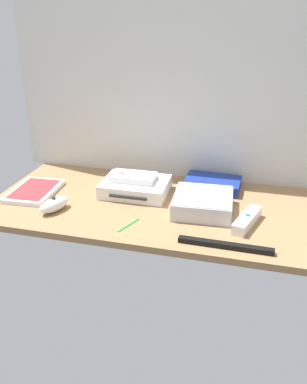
{
  "coord_description": "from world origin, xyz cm",
  "views": [
    {
      "loc": [
        27.5,
        -106.37,
        54.8
      ],
      "look_at": [
        0.0,
        0.0,
        4.0
      ],
      "focal_mm": 37.2,
      "sensor_mm": 36.0,
      "label": 1
    }
  ],
  "objects_px": {
    "mini_computer": "(203,203)",
    "sensor_bar": "(225,245)",
    "game_case": "(34,191)",
    "game_console": "(135,187)",
    "network_router": "(213,184)",
    "remote_wand": "(247,220)",
    "remote_nunchuk": "(54,205)",
    "stylus_pen": "(129,224)",
    "remote_classic_pad": "(133,177)"
  },
  "relations": [
    {
      "from": "game_console",
      "to": "game_case",
      "type": "xyz_separation_m",
      "value": [
        -0.32,
        -0.08,
        -0.01
      ]
    },
    {
      "from": "remote_nunchuk",
      "to": "game_case",
      "type": "bearing_deg",
      "value": 165.02
    },
    {
      "from": "game_console",
      "to": "remote_wand",
      "type": "distance_m",
      "value": 0.38
    },
    {
      "from": "game_case",
      "to": "remote_nunchuk",
      "type": "xyz_separation_m",
      "value": [
        0.12,
        -0.1,
        0.01
      ]
    },
    {
      "from": "network_router",
      "to": "stylus_pen",
      "type": "bearing_deg",
      "value": -119.72
    },
    {
      "from": "game_console",
      "to": "remote_classic_pad",
      "type": "height_order",
      "value": "remote_classic_pad"
    },
    {
      "from": "mini_computer",
      "to": "game_case",
      "type": "height_order",
      "value": "mini_computer"
    },
    {
      "from": "mini_computer",
      "to": "stylus_pen",
      "type": "xyz_separation_m",
      "value": [
        -0.19,
        -0.14,
        -0.02
      ]
    },
    {
      "from": "game_console",
      "to": "mini_computer",
      "type": "distance_m",
      "value": 0.24
    },
    {
      "from": "remote_wand",
      "to": "sensor_bar",
      "type": "relative_size",
      "value": 0.63
    },
    {
      "from": "sensor_bar",
      "to": "mini_computer",
      "type": "bearing_deg",
      "value": 115.19
    },
    {
      "from": "game_console",
      "to": "remote_nunchuk",
      "type": "bearing_deg",
      "value": -137.9
    },
    {
      "from": "game_case",
      "to": "remote_nunchuk",
      "type": "bearing_deg",
      "value": -41.29
    },
    {
      "from": "sensor_bar",
      "to": "game_case",
      "type": "bearing_deg",
      "value": 165.57
    },
    {
      "from": "game_console",
      "to": "network_router",
      "type": "xyz_separation_m",
      "value": [
        0.24,
        0.1,
        -0.0
      ]
    },
    {
      "from": "game_console",
      "to": "game_case",
      "type": "relative_size",
      "value": 1.07
    },
    {
      "from": "stylus_pen",
      "to": "network_router",
      "type": "bearing_deg",
      "value": 57.83
    },
    {
      "from": "remote_nunchuk",
      "to": "stylus_pen",
      "type": "bearing_deg",
      "value": 16.58
    },
    {
      "from": "game_case",
      "to": "remote_classic_pad",
      "type": "xyz_separation_m",
      "value": [
        0.31,
        0.09,
        0.05
      ]
    },
    {
      "from": "network_router",
      "to": "stylus_pen",
      "type": "xyz_separation_m",
      "value": [
        -0.2,
        -0.31,
        -0.01
      ]
    },
    {
      "from": "game_case",
      "to": "remote_nunchuk",
      "type": "relative_size",
      "value": 1.8
    },
    {
      "from": "mini_computer",
      "to": "remote_nunchuk",
      "type": "xyz_separation_m",
      "value": [
        -0.43,
        -0.11,
        -0.01
      ]
    },
    {
      "from": "stylus_pen",
      "to": "remote_wand",
      "type": "bearing_deg",
      "value": 15.12
    },
    {
      "from": "mini_computer",
      "to": "network_router",
      "type": "height_order",
      "value": "mini_computer"
    },
    {
      "from": "game_case",
      "to": "sensor_bar",
      "type": "distance_m",
      "value": 0.66
    },
    {
      "from": "game_console",
      "to": "remote_classic_pad",
      "type": "distance_m",
      "value": 0.03
    },
    {
      "from": "game_case",
      "to": "stylus_pen",
      "type": "height_order",
      "value": "game_case"
    },
    {
      "from": "remote_wand",
      "to": "mini_computer",
      "type": "bearing_deg",
      "value": 175.18
    },
    {
      "from": "mini_computer",
      "to": "sensor_bar",
      "type": "bearing_deg",
      "value": -65.74
    },
    {
      "from": "network_router",
      "to": "remote_wand",
      "type": "relative_size",
      "value": 1.22
    },
    {
      "from": "stylus_pen",
      "to": "sensor_bar",
      "type": "bearing_deg",
      "value": -9.83
    },
    {
      "from": "remote_nunchuk",
      "to": "stylus_pen",
      "type": "xyz_separation_m",
      "value": [
        0.24,
        -0.03,
        -0.02
      ]
    },
    {
      "from": "mini_computer",
      "to": "remote_classic_pad",
      "type": "relative_size",
      "value": 1.23
    },
    {
      "from": "game_console",
      "to": "remote_nunchuk",
      "type": "height_order",
      "value": "remote_nunchuk"
    },
    {
      "from": "mini_computer",
      "to": "remote_nunchuk",
      "type": "distance_m",
      "value": 0.44
    },
    {
      "from": "remote_nunchuk",
      "to": "stylus_pen",
      "type": "relative_size",
      "value": 1.21
    },
    {
      "from": "remote_nunchuk",
      "to": "stylus_pen",
      "type": "height_order",
      "value": "remote_nunchuk"
    },
    {
      "from": "network_router",
      "to": "sensor_bar",
      "type": "xyz_separation_m",
      "value": [
        0.08,
        -0.36,
        -0.01
      ]
    },
    {
      "from": "network_router",
      "to": "remote_wand",
      "type": "xyz_separation_m",
      "value": [
        0.12,
        -0.22,
        -0.0
      ]
    },
    {
      "from": "game_case",
      "to": "sensor_bar",
      "type": "xyz_separation_m",
      "value": [
        0.63,
        -0.17,
        -0.0
      ]
    },
    {
      "from": "game_case",
      "to": "remote_wand",
      "type": "relative_size",
      "value": 1.29
    },
    {
      "from": "game_case",
      "to": "remote_classic_pad",
      "type": "bearing_deg",
      "value": 12.87
    },
    {
      "from": "sensor_bar",
      "to": "stylus_pen",
      "type": "distance_m",
      "value": 0.27
    },
    {
      "from": "game_console",
      "to": "game_case",
      "type": "bearing_deg",
      "value": -165.81
    },
    {
      "from": "sensor_bar",
      "to": "stylus_pen",
      "type": "height_order",
      "value": "sensor_bar"
    },
    {
      "from": "game_case",
      "to": "stylus_pen",
      "type": "distance_m",
      "value": 0.38
    },
    {
      "from": "game_case",
      "to": "sensor_bar",
      "type": "relative_size",
      "value": 0.82
    },
    {
      "from": "game_console",
      "to": "remote_nunchuk",
      "type": "relative_size",
      "value": 1.93
    },
    {
      "from": "remote_nunchuk",
      "to": "sensor_bar",
      "type": "xyz_separation_m",
      "value": [
        0.51,
        -0.08,
        -0.01
      ]
    },
    {
      "from": "mini_computer",
      "to": "remote_nunchuk",
      "type": "bearing_deg",
      "value": -165.58
    }
  ]
}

